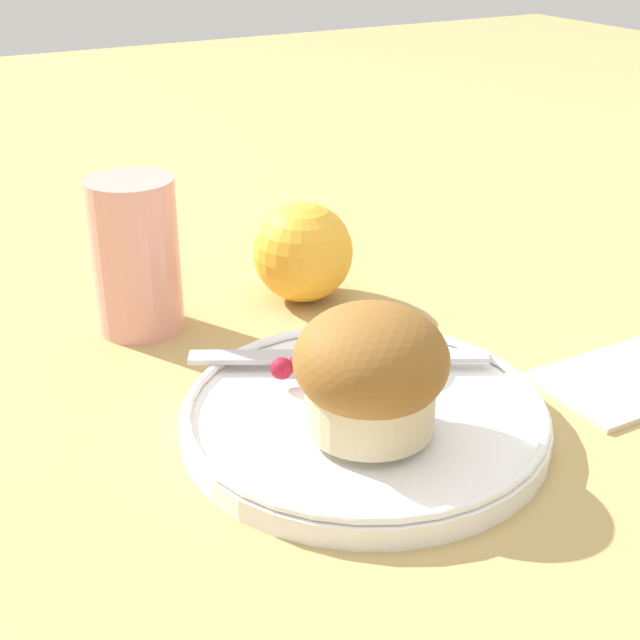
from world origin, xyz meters
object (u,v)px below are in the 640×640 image
(butter_knife, at_px, (338,356))
(muffin, at_px, (371,371))
(orange_fruit, at_px, (303,252))
(juice_glass, at_px, (136,256))

(butter_knife, bearing_deg, muffin, -79.28)
(muffin, bearing_deg, butter_knife, 72.39)
(muffin, xyz_separation_m, butter_knife, (0.03, 0.08, -0.03))
(butter_knife, height_order, orange_fruit, orange_fruit)
(butter_knife, distance_m, orange_fruit, 0.15)
(muffin, bearing_deg, orange_fruit, 71.64)
(muffin, height_order, juice_glass, juice_glass)
(butter_knife, distance_m, juice_glass, 0.18)
(muffin, relative_size, orange_fruit, 1.11)
(orange_fruit, bearing_deg, muffin, -108.36)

